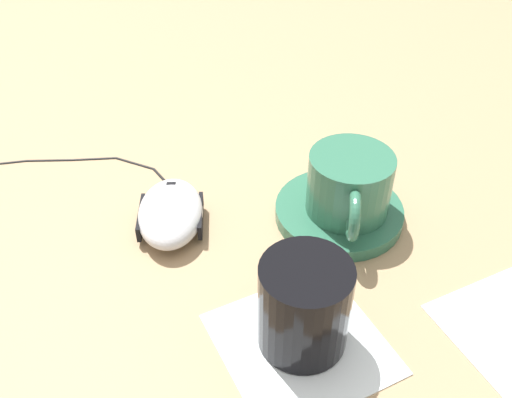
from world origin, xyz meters
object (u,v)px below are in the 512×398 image
object	(u,v)px
saucer	(339,212)
drinking_glass	(304,305)
computer_mouse	(171,213)
coffee_cup	(349,185)

from	to	relation	value
saucer	drinking_glass	size ratio (longest dim) A/B	1.62
saucer	computer_mouse	xyz separation A→B (m)	(-0.03, -0.16, 0.01)
coffee_cup	computer_mouse	size ratio (longest dim) A/B	0.96
coffee_cup	computer_mouse	bearing A→B (deg)	-103.39
saucer	computer_mouse	bearing A→B (deg)	-101.89
computer_mouse	coffee_cup	bearing A→B (deg)	76.61
saucer	computer_mouse	distance (m)	0.17
computer_mouse	drinking_glass	world-z (taller)	drinking_glass
saucer	coffee_cup	distance (m)	0.04
computer_mouse	drinking_glass	size ratio (longest dim) A/B	1.40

